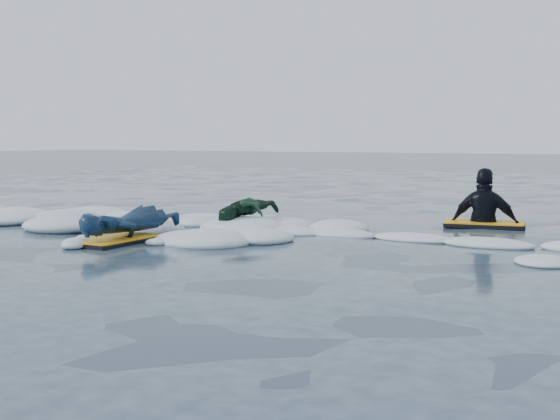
{
  "coord_description": "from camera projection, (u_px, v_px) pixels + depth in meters",
  "views": [
    {
      "loc": [
        5.68,
        -7.2,
        1.3
      ],
      "look_at": [
        0.94,
        1.6,
        0.3
      ],
      "focal_mm": 45.0,
      "sensor_mm": 36.0,
      "label": 1
    }
  ],
  "objects": [
    {
      "name": "ground",
      "position": [
        158.0,
        240.0,
        9.12
      ],
      "size": [
        120.0,
        120.0,
        0.0
      ],
      "primitive_type": "plane",
      "color": "#1C2C43",
      "rests_on": "ground"
    },
    {
      "name": "foam_band",
      "position": [
        203.0,
        231.0,
        10.02
      ],
      "size": [
        12.0,
        3.1,
        0.3
      ],
      "primitive_type": null,
      "color": "silver",
      "rests_on": "ground"
    },
    {
      "name": "prone_woman_unit",
      "position": [
        128.0,
        225.0,
        8.93
      ],
      "size": [
        0.65,
        1.68,
        0.43
      ],
      "rotation": [
        0.0,
        0.0,
        1.56
      ],
      "color": "black",
      "rests_on": "ground"
    },
    {
      "name": "prone_child_unit",
      "position": [
        248.0,
        214.0,
        10.12
      ],
      "size": [
        0.63,
        1.21,
        0.46
      ],
      "rotation": [
        0.0,
        0.0,
        1.53
      ],
      "color": "black",
      "rests_on": "ground"
    },
    {
      "name": "waiting_rider_unit",
      "position": [
        484.0,
        226.0,
        10.45
      ],
      "size": [
        1.24,
        0.81,
        1.74
      ],
      "rotation": [
        0.0,
        0.0,
        0.16
      ],
      "color": "black",
      "rests_on": "ground"
    }
  ]
}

